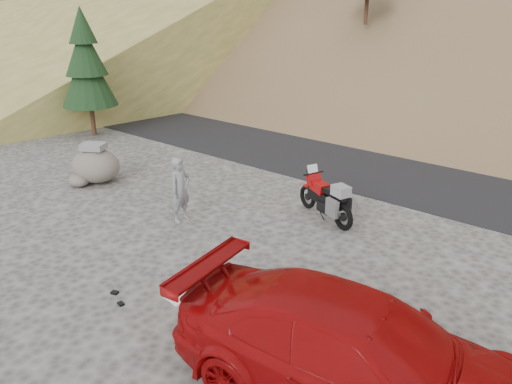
% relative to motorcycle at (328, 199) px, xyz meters
% --- Properties ---
extents(ground, '(140.00, 140.00, 0.00)m').
position_rel_motorcycle_xyz_m(ground, '(-0.91, -3.47, -0.55)').
color(ground, '#44413F').
rests_on(ground, ground).
extents(road, '(120.00, 7.00, 0.05)m').
position_rel_motorcycle_xyz_m(road, '(-0.91, 5.53, -0.55)').
color(road, black).
rests_on(road, ground).
extents(conifer_verge, '(2.20, 2.20, 5.04)m').
position_rel_motorcycle_xyz_m(conifer_verge, '(-11.91, 1.03, 2.34)').
color(conifer_verge, '#382014').
rests_on(conifer_verge, ground).
extents(motorcycle, '(2.08, 1.08, 1.30)m').
position_rel_motorcycle_xyz_m(motorcycle, '(0.00, 0.00, 0.00)').
color(motorcycle, black).
rests_on(motorcycle, ground).
extents(man, '(0.44, 0.63, 1.67)m').
position_rel_motorcycle_xyz_m(man, '(-2.81, -2.41, -0.55)').
color(man, gray).
rests_on(man, ground).
extents(boulder, '(1.90, 1.74, 1.21)m').
position_rel_motorcycle_xyz_m(boulder, '(-6.98, -2.12, -0.03)').
color(boulder, '#5E5750').
rests_on(boulder, ground).
extents(small_rock, '(0.78, 0.74, 0.38)m').
position_rel_motorcycle_xyz_m(small_rock, '(-7.03, -2.71, -0.37)').
color(small_rock, '#5E5750').
rests_on(small_rock, ground).
extents(gear_white_cloth, '(0.52, 0.48, 0.02)m').
position_rel_motorcycle_xyz_m(gear_white_cloth, '(-0.25, -4.85, -0.55)').
color(gear_white_cloth, white).
rests_on(gear_white_cloth, ground).
extents(gear_blue_mat, '(0.48, 0.20, 0.19)m').
position_rel_motorcycle_xyz_m(gear_blue_mat, '(0.81, -4.76, -0.46)').
color(gear_blue_mat, '#1C3EA8').
rests_on(gear_blue_mat, ground).
extents(gear_bottle, '(0.11, 0.11, 0.24)m').
position_rel_motorcycle_xyz_m(gear_bottle, '(2.09, -4.37, -0.44)').
color(gear_bottle, '#1C3EA8').
rests_on(gear_bottle, ground).
extents(gear_funnel, '(0.16, 0.16, 0.16)m').
position_rel_motorcycle_xyz_m(gear_funnel, '(2.21, -4.82, -0.48)').
color(gear_funnel, red).
rests_on(gear_funnel, ground).
extents(gear_glove_a, '(0.15, 0.12, 0.04)m').
position_rel_motorcycle_xyz_m(gear_glove_a, '(-0.90, -5.69, -0.54)').
color(gear_glove_a, black).
rests_on(gear_glove_a, ground).
extents(gear_glove_b, '(0.16, 0.14, 0.05)m').
position_rel_motorcycle_xyz_m(gear_glove_b, '(-1.29, -5.55, -0.53)').
color(gear_glove_b, black).
rests_on(gear_glove_b, ground).
extents(gear_blue_cloth, '(0.33, 0.28, 0.01)m').
position_rel_motorcycle_xyz_m(gear_blue_cloth, '(0.86, -4.93, -0.55)').
color(gear_blue_cloth, '#7B99BE').
rests_on(gear_blue_cloth, ground).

